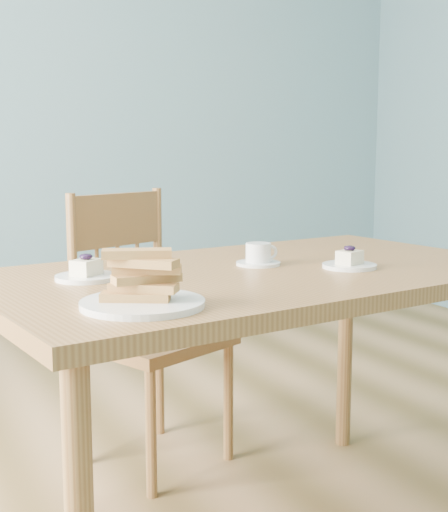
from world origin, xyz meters
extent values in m
cube|color=#A77C4E|center=(0.00, 0.00, -0.01)|extent=(5.00, 5.00, 0.01)
cube|color=slate|center=(0.00, 2.50, 1.35)|extent=(5.00, 0.01, 2.70)
cube|color=olive|center=(-0.07, -0.19, 0.74)|extent=(1.50, 0.97, 0.04)
cylinder|color=olive|center=(0.54, 0.23, 0.36)|extent=(0.05, 0.05, 0.72)
cube|color=olive|center=(-0.13, 0.40, 0.43)|extent=(0.54, 0.53, 0.04)
cylinder|color=olive|center=(-0.23, 0.17, 0.21)|extent=(0.03, 0.03, 0.41)
cylinder|color=olive|center=(0.11, 0.30, 0.21)|extent=(0.03, 0.03, 0.41)
cylinder|color=olive|center=(-0.36, 0.49, 0.21)|extent=(0.03, 0.03, 0.41)
cylinder|color=olive|center=(-0.02, 0.62, 0.21)|extent=(0.03, 0.03, 0.41)
cylinder|color=olive|center=(-0.37, 0.49, 0.69)|extent=(0.03, 0.03, 0.47)
cylinder|color=olive|center=(-0.01, 0.63, 0.69)|extent=(0.03, 0.03, 0.47)
cube|color=olive|center=(-0.19, 0.56, 0.82)|extent=(0.35, 0.16, 0.18)
cylinder|color=olive|center=(-0.28, 0.53, 0.59)|extent=(0.01, 0.01, 0.28)
cylinder|color=olive|center=(-0.19, 0.56, 0.59)|extent=(0.01, 0.01, 0.28)
cylinder|color=olive|center=(-0.11, 0.60, 0.59)|extent=(0.01, 0.01, 0.28)
cylinder|color=white|center=(0.16, -0.28, 0.76)|extent=(0.14, 0.14, 0.01)
cube|color=beige|center=(0.16, -0.28, 0.79)|extent=(0.07, 0.07, 0.04)
ellipsoid|color=black|center=(0.16, -0.28, 0.81)|extent=(0.03, 0.03, 0.01)
sphere|color=black|center=(0.17, -0.28, 0.81)|extent=(0.01, 0.01, 0.01)
sphere|color=black|center=(0.15, -0.28, 0.81)|extent=(0.01, 0.01, 0.01)
sphere|color=black|center=(0.16, -0.29, 0.81)|extent=(0.01, 0.01, 0.01)
cylinder|color=white|center=(-0.50, -0.13, 0.76)|extent=(0.15, 0.15, 0.01)
cube|color=beige|center=(-0.50, -0.13, 0.79)|extent=(0.08, 0.08, 0.04)
ellipsoid|color=black|center=(-0.50, -0.13, 0.81)|extent=(0.03, 0.03, 0.01)
sphere|color=black|center=(-0.49, -0.13, 0.81)|extent=(0.01, 0.01, 0.01)
sphere|color=black|center=(-0.51, -0.12, 0.81)|extent=(0.01, 0.01, 0.01)
sphere|color=black|center=(-0.50, -0.14, 0.81)|extent=(0.01, 0.01, 0.01)
cylinder|color=white|center=(-0.03, -0.13, 0.76)|extent=(0.12, 0.12, 0.01)
cylinder|color=white|center=(-0.03, -0.13, 0.79)|extent=(0.08, 0.08, 0.05)
cylinder|color=#986A43|center=(-0.03, -0.13, 0.81)|extent=(0.06, 0.06, 0.00)
torus|color=white|center=(0.00, -0.14, 0.79)|extent=(0.04, 0.02, 0.04)
cylinder|color=white|center=(-0.49, -0.47, 0.76)|extent=(0.25, 0.25, 0.01)
camera|label=1|loc=(-0.98, -1.77, 1.07)|focal=50.00mm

